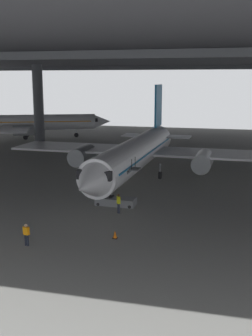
% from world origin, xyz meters
% --- Properties ---
extents(ground_plane, '(110.00, 110.00, 0.00)m').
position_xyz_m(ground_plane, '(0.00, 0.00, 0.00)').
color(ground_plane, gray).
extents(hangar_structure, '(121.00, 99.00, 14.99)m').
position_xyz_m(hangar_structure, '(-0.06, 13.75, 14.37)').
color(hangar_structure, '#4C4F54').
rests_on(hangar_structure, ground_plane).
extents(airplane_main, '(32.42, 33.68, 10.68)m').
position_xyz_m(airplane_main, '(0.48, -0.62, 3.30)').
color(airplane_main, white).
rests_on(airplane_main, ground_plane).
extents(boarding_stairs, '(4.07, 1.61, 4.49)m').
position_xyz_m(boarding_stairs, '(0.74, -10.01, 0.72)').
color(boarding_stairs, slate).
rests_on(boarding_stairs, ground_plane).
extents(crew_worker_near_nose, '(0.55, 0.26, 1.59)m').
position_xyz_m(crew_worker_near_nose, '(-2.73, -20.88, 0.90)').
color(crew_worker_near_nose, '#232838').
rests_on(crew_worker_near_nose, ground_plane).
extents(crew_worker_by_stairs, '(0.40, 0.44, 1.74)m').
position_xyz_m(crew_worker_by_stairs, '(1.55, -12.30, 1.00)').
color(crew_worker_by_stairs, '#232838').
rests_on(crew_worker_by_stairs, ground_plane).
extents(airplane_distant, '(28.31, 28.27, 9.58)m').
position_xyz_m(airplane_distant, '(-27.05, 29.60, 3.10)').
color(airplane_distant, white).
rests_on(airplane_distant, ground_plane).
extents(traffic_cone_orange, '(0.36, 0.36, 0.60)m').
position_xyz_m(traffic_cone_orange, '(2.85, -18.04, 0.29)').
color(traffic_cone_orange, black).
rests_on(traffic_cone_orange, ground_plane).
extents(baggage_tug, '(1.73, 2.42, 0.90)m').
position_xyz_m(baggage_tug, '(6.62, 9.66, 0.53)').
color(baggage_tug, yellow).
rests_on(baggage_tug, ground_plane).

